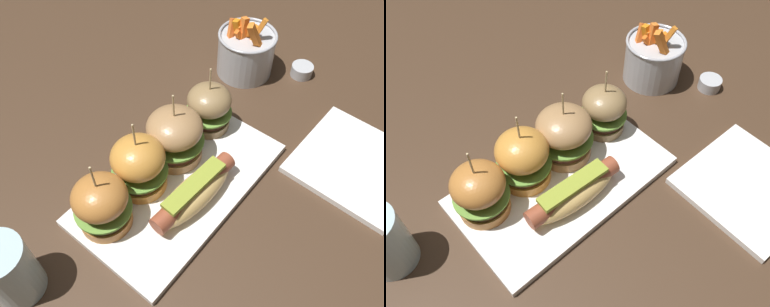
% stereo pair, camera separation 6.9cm
% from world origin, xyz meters
% --- Properties ---
extents(ground_plane, '(3.00, 3.00, 0.00)m').
position_xyz_m(ground_plane, '(0.00, 0.00, 0.00)').
color(ground_plane, '#422D1E').
extents(platter_main, '(0.37, 0.21, 0.01)m').
position_xyz_m(platter_main, '(0.00, 0.00, 0.01)').
color(platter_main, white).
rests_on(platter_main, ground).
extents(hot_dog, '(0.18, 0.06, 0.05)m').
position_xyz_m(hot_dog, '(-0.01, -0.05, 0.04)').
color(hot_dog, '#DDB264').
rests_on(hot_dog, platter_main).
extents(slider_far_left, '(0.09, 0.09, 0.14)m').
position_xyz_m(slider_far_left, '(-0.13, 0.04, 0.06)').
color(slider_far_left, '#B67132').
rests_on(slider_far_left, platter_main).
extents(slider_center_left, '(0.09, 0.09, 0.15)m').
position_xyz_m(slider_center_left, '(-0.04, 0.05, 0.07)').
color(slider_center_left, '#CC8836').
rests_on(slider_center_left, platter_main).
extents(slider_center_right, '(0.10, 0.10, 0.15)m').
position_xyz_m(slider_center_right, '(0.04, 0.04, 0.07)').
color(slider_center_right, '#A47A4D').
rests_on(slider_center_right, platter_main).
extents(slider_far_right, '(0.09, 0.09, 0.14)m').
position_xyz_m(slider_far_right, '(0.14, 0.04, 0.06)').
color(slider_far_right, olive).
rests_on(slider_far_right, platter_main).
extents(fries_bucket, '(0.12, 0.12, 0.14)m').
position_xyz_m(fries_bucket, '(0.32, 0.08, 0.05)').
color(fries_bucket, '#B7BABF').
rests_on(fries_bucket, ground).
extents(sauce_ramekin, '(0.05, 0.05, 0.02)m').
position_xyz_m(sauce_ramekin, '(0.39, -0.02, 0.01)').
color(sauce_ramekin, '#B7BABF').
rests_on(sauce_ramekin, ground).
extents(side_plate, '(0.21, 0.21, 0.01)m').
position_xyz_m(side_plate, '(0.23, -0.22, 0.01)').
color(side_plate, white).
rests_on(side_plate, ground).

